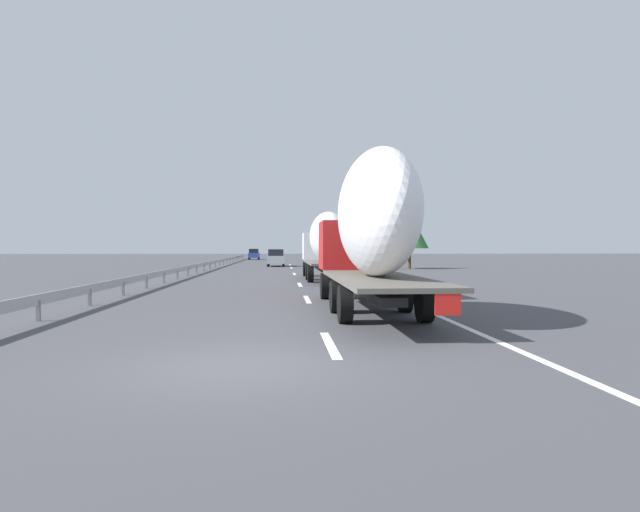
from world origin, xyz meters
TOP-DOWN VIEW (x-y plane):
  - ground_plane at (40.00, 0.00)m, footprint 260.00×260.00m
  - lane_stripe_0 at (2.00, -1.80)m, footprint 3.20×0.20m
  - lane_stripe_1 at (12.06, -1.80)m, footprint 3.20×0.20m
  - lane_stripe_2 at (20.63, -1.80)m, footprint 3.20×0.20m
  - lane_stripe_3 at (33.05, -1.80)m, footprint 3.20×0.20m
  - lane_stripe_4 at (45.63, -1.80)m, footprint 3.20×0.20m
  - lane_stripe_5 at (55.15, -1.80)m, footprint 3.20×0.20m
  - edge_line_right at (45.00, -5.50)m, footprint 110.00×0.20m
  - truck_lead at (24.82, -3.60)m, footprint 13.13×2.55m
  - truck_trailing at (7.51, -3.60)m, footprint 12.89×2.55m
  - car_silver_hatch at (50.47, -0.20)m, footprint 4.79×1.87m
  - car_blue_sedan at (83.49, 3.82)m, footprint 4.27×1.79m
  - road_sign at (44.98, -6.70)m, footprint 0.10×0.90m
  - tree_0 at (60.20, -11.39)m, footprint 3.86×3.86m
  - tree_1 at (42.76, -13.26)m, footprint 3.69×3.69m
  - tree_2 at (64.63, -13.05)m, footprint 2.73×2.73m
  - tree_3 at (65.59, -10.34)m, footprint 2.74×2.74m
  - guardrail_median at (43.00, 6.00)m, footprint 94.00×0.10m

SIDE VIEW (x-z plane):
  - ground_plane at x=40.00m, z-range 0.00..0.00m
  - lane_stripe_0 at x=2.00m, z-range 0.00..0.01m
  - lane_stripe_1 at x=12.06m, z-range 0.00..0.01m
  - lane_stripe_2 at x=20.63m, z-range 0.00..0.01m
  - lane_stripe_3 at x=33.05m, z-range 0.00..0.01m
  - lane_stripe_4 at x=45.63m, z-range 0.00..0.01m
  - lane_stripe_5 at x=55.15m, z-range 0.00..0.01m
  - edge_line_right at x=45.00m, z-range 0.00..0.01m
  - guardrail_median at x=43.00m, z-range 0.20..0.96m
  - car_blue_sedan at x=83.49m, z-range 0.01..1.86m
  - car_silver_hatch at x=50.47m, z-range 0.01..1.88m
  - road_sign at x=44.98m, z-range 0.57..3.50m
  - truck_lead at x=24.82m, z-range 0.28..4.50m
  - truck_trailing at x=7.51m, z-range 0.26..5.23m
  - tree_2 at x=64.63m, z-range 0.61..5.41m
  - tree_0 at x=60.20m, z-range 0.98..6.52m
  - tree_1 at x=42.76m, z-range 0.98..6.58m
  - tree_3 at x=65.59m, z-range 0.71..7.26m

